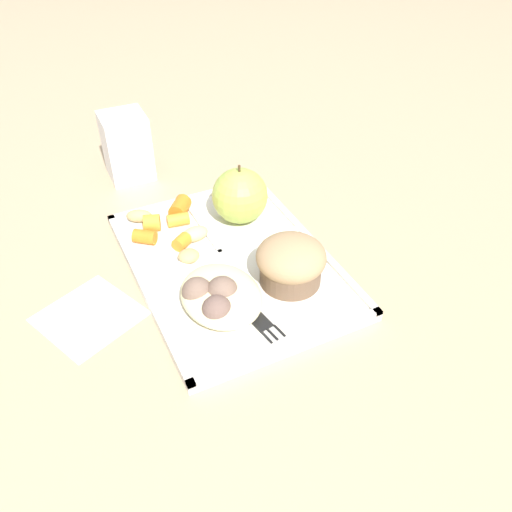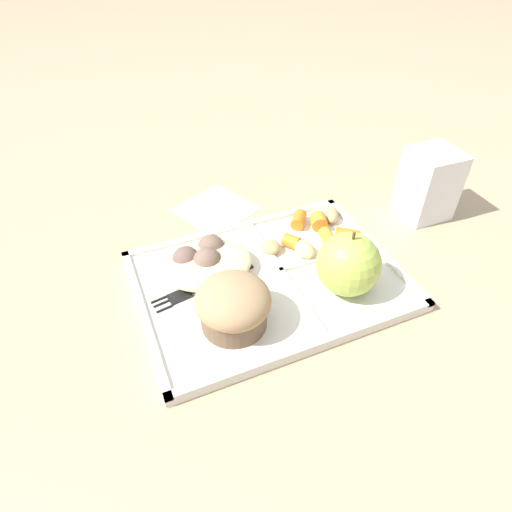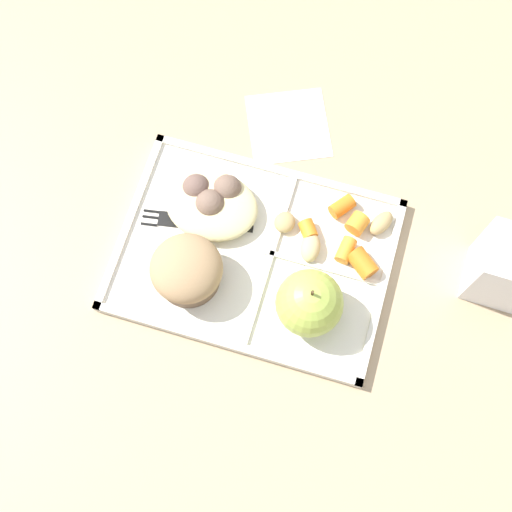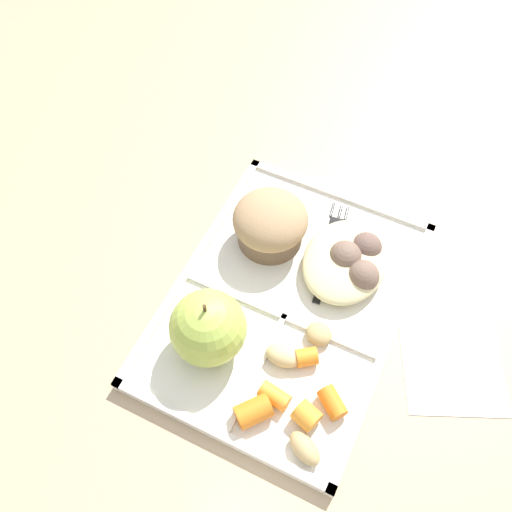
# 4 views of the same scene
# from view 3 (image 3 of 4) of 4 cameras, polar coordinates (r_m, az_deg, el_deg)

# --- Properties ---
(ground) EXTENTS (6.00, 6.00, 0.00)m
(ground) POSITION_cam_3_polar(r_m,az_deg,el_deg) (0.89, -0.17, -0.05)
(ground) COLOR tan
(lunch_tray) EXTENTS (0.34, 0.25, 0.02)m
(lunch_tray) POSITION_cam_3_polar(r_m,az_deg,el_deg) (0.89, -0.13, 0.06)
(lunch_tray) COLOR silver
(lunch_tray) RESTS_ON ground
(green_apple) EXTENTS (0.08, 0.08, 0.09)m
(green_apple) POSITION_cam_3_polar(r_m,az_deg,el_deg) (0.83, 4.38, -3.86)
(green_apple) COLOR #A8C14C
(green_apple) RESTS_ON lunch_tray
(bran_muffin) EXTENTS (0.09, 0.09, 0.06)m
(bran_muffin) POSITION_cam_3_polar(r_m,az_deg,el_deg) (0.85, -5.66, -1.18)
(bran_muffin) COLOR brown
(bran_muffin) RESTS_ON lunch_tray
(carrot_slice_small) EXTENTS (0.03, 0.04, 0.02)m
(carrot_slice_small) POSITION_cam_3_polar(r_m,az_deg,el_deg) (0.90, 7.03, 4.03)
(carrot_slice_small) COLOR orange
(carrot_slice_small) RESTS_ON lunch_tray
(carrot_slice_back) EXTENTS (0.03, 0.03, 0.02)m
(carrot_slice_back) POSITION_cam_3_polar(r_m,az_deg,el_deg) (0.89, 4.27, 2.18)
(carrot_slice_back) COLOR orange
(carrot_slice_back) RESTS_ON lunch_tray
(carrot_slice_diagonal) EXTENTS (0.02, 0.03, 0.02)m
(carrot_slice_diagonal) POSITION_cam_3_polar(r_m,az_deg,el_deg) (0.88, 7.33, 0.49)
(carrot_slice_diagonal) COLOR orange
(carrot_slice_diagonal) RESTS_ON lunch_tray
(carrot_slice_large) EXTENTS (0.03, 0.03, 0.02)m
(carrot_slice_large) POSITION_cam_3_polar(r_m,az_deg,el_deg) (0.89, 8.26, 2.64)
(carrot_slice_large) COLOR orange
(carrot_slice_large) RESTS_ON lunch_tray
(carrot_slice_edge) EXTENTS (0.04, 0.04, 0.02)m
(carrot_slice_edge) POSITION_cam_3_polar(r_m,az_deg,el_deg) (0.88, 8.70, -0.59)
(carrot_slice_edge) COLOR orange
(carrot_slice_edge) RESTS_ON lunch_tray
(potato_chunk_browned) EXTENTS (0.04, 0.04, 0.02)m
(potato_chunk_browned) POSITION_cam_3_polar(r_m,az_deg,el_deg) (0.90, 10.17, 2.67)
(potato_chunk_browned) COLOR tan
(potato_chunk_browned) RESTS_ON lunch_tray
(potato_chunk_wedge) EXTENTS (0.03, 0.03, 0.02)m
(potato_chunk_wedge) POSITION_cam_3_polar(r_m,az_deg,el_deg) (0.89, 2.35, 2.78)
(potato_chunk_wedge) COLOR tan
(potato_chunk_wedge) RESTS_ON lunch_tray
(potato_chunk_corner) EXTENTS (0.03, 0.04, 0.02)m
(potato_chunk_corner) POSITION_cam_3_polar(r_m,az_deg,el_deg) (0.88, 4.45, 0.69)
(potato_chunk_corner) COLOR tan
(potato_chunk_corner) RESTS_ON lunch_tray
(egg_noodle_pile) EXTENTS (0.12, 0.10, 0.03)m
(egg_noodle_pile) POSITION_cam_3_polar(r_m,az_deg,el_deg) (0.89, -3.64, 4.12)
(egg_noodle_pile) COLOR beige
(egg_noodle_pile) RESTS_ON lunch_tray
(meatball_back) EXTENTS (0.03, 0.03, 0.03)m
(meatball_back) POSITION_cam_3_polar(r_m,az_deg,el_deg) (0.89, -3.72, 4.14)
(meatball_back) COLOR brown
(meatball_back) RESTS_ON lunch_tray
(meatball_center) EXTENTS (0.04, 0.04, 0.04)m
(meatball_center) POSITION_cam_3_polar(r_m,az_deg,el_deg) (0.89, -3.76, 4.21)
(meatball_center) COLOR #755B4C
(meatball_center) RESTS_ON lunch_tray
(meatball_side) EXTENTS (0.04, 0.04, 0.04)m
(meatball_side) POSITION_cam_3_polar(r_m,az_deg,el_deg) (0.90, -2.36, 5.47)
(meatball_side) COLOR #755B4C
(meatball_side) RESTS_ON lunch_tray
(meatball_front) EXTENTS (0.04, 0.04, 0.04)m
(meatball_front) POSITION_cam_3_polar(r_m,az_deg,el_deg) (0.90, -4.88, 5.54)
(meatball_front) COLOR brown
(meatball_front) RESTS_ON lunch_tray
(plastic_fork) EXTENTS (0.14, 0.04, 0.00)m
(plastic_fork) POSITION_cam_3_polar(r_m,az_deg,el_deg) (0.90, -5.37, 2.80)
(plastic_fork) COLOR black
(plastic_fork) RESTS_ON lunch_tray
(milk_carton) EXTENTS (0.07, 0.07, 0.11)m
(milk_carton) POSITION_cam_3_polar(r_m,az_deg,el_deg) (0.88, 19.62, -0.88)
(milk_carton) COLOR white
(milk_carton) RESTS_ON ground
(paper_napkin) EXTENTS (0.14, 0.14, 0.00)m
(paper_napkin) POSITION_cam_3_polar(r_m,az_deg,el_deg) (0.97, 2.66, 10.56)
(paper_napkin) COLOR white
(paper_napkin) RESTS_ON ground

